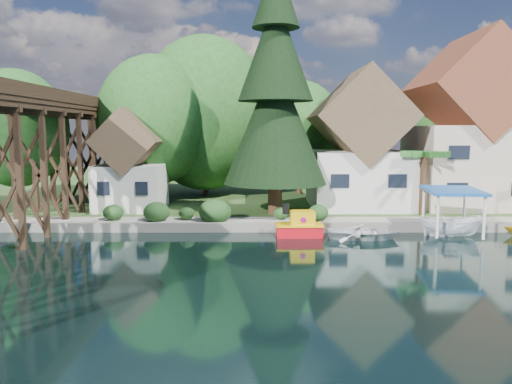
# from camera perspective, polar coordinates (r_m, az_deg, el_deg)

# --- Properties ---
(ground) EXTENTS (140.00, 140.00, 0.00)m
(ground) POSITION_cam_1_polar(r_m,az_deg,el_deg) (25.16, 2.88, -8.27)
(ground) COLOR black
(ground) RESTS_ON ground
(bank) EXTENTS (140.00, 52.00, 0.50)m
(bank) POSITION_cam_1_polar(r_m,az_deg,el_deg) (58.59, 1.17, 0.80)
(bank) COLOR #2B451B
(bank) RESTS_ON ground
(seawall) EXTENTS (60.00, 0.40, 0.62)m
(seawall) POSITION_cam_1_polar(r_m,az_deg,el_deg) (33.27, 9.08, -4.01)
(seawall) COLOR slate
(seawall) RESTS_ON ground
(promenade) EXTENTS (50.00, 2.60, 0.06)m
(promenade) POSITION_cam_1_polar(r_m,az_deg,el_deg) (34.85, 12.00, -3.20)
(promenade) COLOR gray
(promenade) RESTS_ON bank
(trestle_bridge) EXTENTS (4.12, 44.18, 9.30)m
(trestle_bridge) POSITION_cam_1_polar(r_m,az_deg,el_deg) (32.90, -26.72, 4.05)
(trestle_bridge) COLOR black
(trestle_bridge) RESTS_ON ground
(house_left) EXTENTS (7.64, 8.64, 11.02)m
(house_left) POSITION_cam_1_polar(r_m,az_deg,el_deg) (41.10, 11.59, 4.82)
(house_left) COLOR silver
(house_left) RESTS_ON bank
(house_center) EXTENTS (8.65, 9.18, 13.89)m
(house_center) POSITION_cam_1_polar(r_m,az_deg,el_deg) (44.24, 23.06, 6.21)
(house_center) COLOR beige
(house_center) RESTS_ON bank
(shed) EXTENTS (5.09, 5.40, 7.85)m
(shed) POSITION_cam_1_polar(r_m,az_deg,el_deg) (40.02, -14.15, 2.81)
(shed) COLOR silver
(shed) RESTS_ON bank
(bg_trees) EXTENTS (49.90, 13.30, 10.57)m
(bg_trees) POSITION_cam_1_polar(r_m,az_deg,el_deg) (45.54, 2.82, 7.87)
(bg_trees) COLOR #382314
(bg_trees) RESTS_ON bank
(shrubs) EXTENTS (15.76, 2.47, 1.70)m
(shrubs) POSITION_cam_1_polar(r_m,az_deg,el_deg) (34.08, -5.67, -2.11)
(shrubs) COLOR #153C17
(shrubs) RESTS_ON bank
(conifer) EXTENTS (7.49, 7.49, 18.45)m
(conifer) POSITION_cam_1_polar(r_m,az_deg,el_deg) (36.50, 2.24, 11.36)
(conifer) COLOR #382314
(conifer) RESTS_ON bank
(palm_tree) EXTENTS (4.25, 4.25, 4.93)m
(palm_tree) POSITION_cam_1_polar(r_m,az_deg,el_deg) (38.04, 18.67, 3.91)
(palm_tree) COLOR #382314
(palm_tree) RESTS_ON bank
(tugboat) EXTENTS (2.97, 1.66, 2.14)m
(tugboat) POSITION_cam_1_polar(r_m,az_deg,el_deg) (31.60, 5.03, -3.92)
(tugboat) COLOR red
(tugboat) RESTS_ON ground
(boat_white_a) EXTENTS (4.76, 3.66, 0.92)m
(boat_white_a) POSITION_cam_1_polar(r_m,az_deg,el_deg) (31.53, 12.14, -4.42)
(boat_white_a) COLOR silver
(boat_white_a) RESTS_ON ground
(boat_canopy) EXTENTS (3.92, 5.04, 3.00)m
(boat_canopy) POSITION_cam_1_polar(r_m,az_deg,el_deg) (33.61, 21.45, -2.60)
(boat_canopy) COLOR white
(boat_canopy) RESTS_ON ground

